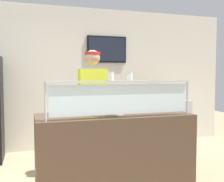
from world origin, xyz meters
The scene contains 11 objects.
ground_plane centered at (0.91, 1.00, 0.00)m, with size 12.00×12.00×0.00m, color tan.
shop_rear_unit centered at (0.92, 2.49, 1.36)m, with size 6.23×0.13×2.70m.
serving_counter centered at (0.91, 0.35, 0.47)m, with size 1.83×0.71×0.95m, color #4C3828.
sneeze_guard centered at (0.91, 0.06, 1.21)m, with size 1.65×0.06×0.41m.
pizza_tray centered at (0.82, 0.35, 0.97)m, with size 0.41×0.41×0.04m.
pizza_server centered at (0.80, 0.33, 0.99)m, with size 0.07×0.28×0.01m, color #ADAFB7.
parmesan_shaker centered at (0.79, 0.06, 1.40)m, with size 0.06×0.06×0.10m.
pepper_flake_shaker centered at (1.00, 0.06, 1.39)m, with size 0.06×0.06×0.09m.
worker_figure centered at (0.80, 0.96, 1.01)m, with size 0.41×0.50×1.76m.
prep_shelf centered at (2.59, 2.00, 0.46)m, with size 0.70×0.55×0.91m, color #B7BABF.
pizza_box_stack centered at (2.59, 2.00, 1.03)m, with size 0.43×0.42×0.22m.
Camera 1 is at (-0.07, -2.68, 1.43)m, focal length 43.11 mm.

